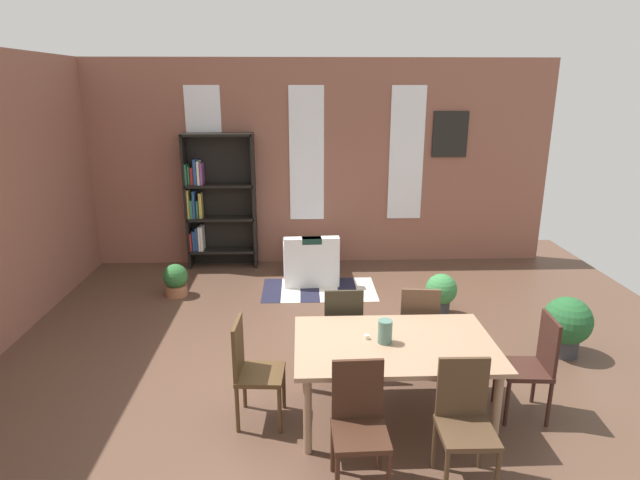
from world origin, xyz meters
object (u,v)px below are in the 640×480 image
potted_plant_by_shelf (441,292)px  bookshelf_tall (215,201)px  dining_chair_near_right (465,419)px  dining_chair_head_right (533,363)px  armchair_white (310,263)px  dining_chair_near_left (359,421)px  vase_on_table (385,332)px  dining_chair_far_left (343,327)px  dining_chair_head_left (252,368)px  dining_chair_far_right (418,325)px  potted_plant_window (176,280)px  dining_table (394,350)px  potted_plant_corner (567,324)px

potted_plant_by_shelf → bookshelf_tall: bearing=147.1°
dining_chair_near_right → dining_chair_head_right: same height
bookshelf_tall → potted_plant_by_shelf: size_ratio=3.88×
armchair_white → potted_plant_by_shelf: size_ratio=1.53×
dining_chair_near_right → bookshelf_tall: 5.59m
dining_chair_near_left → potted_plant_by_shelf: dining_chair_near_left is taller
vase_on_table → bookshelf_tall: bearing=116.5°
dining_chair_far_left → potted_plant_by_shelf: 1.94m
dining_chair_near_right → dining_chair_far_left: (-0.77, 1.55, 0.00)m
dining_chair_head_left → potted_plant_by_shelf: (2.22, 2.12, -0.20)m
dining_chair_far_left → dining_chair_far_right: (0.77, 0.00, 0.00)m
potted_plant_window → dining_table: bearing=-48.7°
dining_table → dining_chair_near_right: 0.88m
dining_chair_head_right → dining_chair_near_left: bearing=-154.6°
dining_chair_far_left → bookshelf_tall: (-1.78, 3.39, 0.57)m
potted_plant_window → vase_on_table: bearing=-49.6°
dining_table → potted_plant_corner: dining_table is taller
dining_table → dining_chair_head_right: size_ratio=1.81×
dining_table → dining_chair_near_left: dining_chair_near_left is taller
dining_chair_near_right → dining_chair_head_left: bearing=154.3°
armchair_white → dining_table: bearing=-79.2°
dining_chair_head_right → dining_chair_near_left: 1.80m
bookshelf_tall → dining_chair_near_left: bearing=-70.2°
armchair_white → potted_plant_corner: bearing=-41.2°
dining_chair_head_right → dining_chair_far_right: bearing=137.5°
bookshelf_tall → potted_plant_corner: 5.31m
dining_chair_far_left → dining_chair_near_left: same height
dining_chair_head_right → bookshelf_tall: bearing=129.2°
dining_chair_near_right → dining_chair_near_left: (-0.78, -0.00, 0.00)m
dining_chair_head_right → dining_chair_near_right: bearing=-137.6°
potted_plant_by_shelf → potted_plant_corner: potted_plant_corner is taller
armchair_white → dining_chair_head_right: bearing=-61.3°
vase_on_table → potted_plant_corner: bearing=25.8°
dining_chair_near_right → potted_plant_by_shelf: 2.97m
dining_chair_far_right → potted_plant_corner: size_ratio=1.43×
dining_table → potted_plant_window: dining_table is taller
dining_chair_head_right → potted_plant_window: dining_chair_head_right is taller
bookshelf_tall → dining_table: bearing=-62.5°
dining_chair_far_left → dining_chair_far_right: size_ratio=1.00×
potted_plant_window → dining_chair_far_left: bearing=-44.5°
dining_chair_far_left → dining_chair_head_left: 1.15m
dining_table → dining_chair_head_right: 1.24m
bookshelf_tall → potted_plant_window: bearing=-107.7°
dining_chair_near_right → armchair_white: (-1.05, 4.23, -0.23)m
potted_plant_by_shelf → dining_chair_far_left: bearing=-135.5°
dining_chair_near_left → armchair_white: bearing=93.7°
potted_plant_window → potted_plant_by_shelf: bearing=-12.5°
potted_plant_corner → vase_on_table: bearing=-154.2°
dining_table → dining_chair_head_left: 1.24m
dining_chair_far_left → potted_plant_window: size_ratio=2.07×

